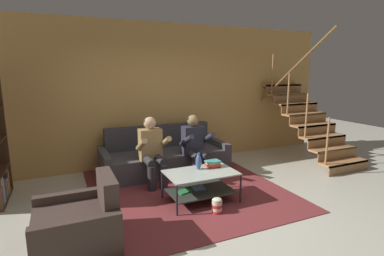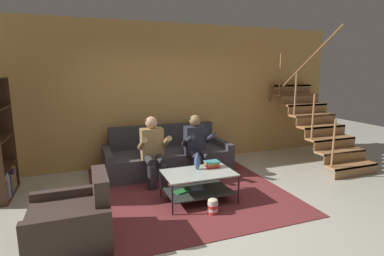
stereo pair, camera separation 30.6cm
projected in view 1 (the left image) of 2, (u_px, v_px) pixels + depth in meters
name	position (u px, v px, depth m)	size (l,w,h in m)	color
ground	(205.00, 210.00, 4.26)	(16.80, 16.80, 0.00)	beige
back_partition	(152.00, 95.00, 6.19)	(8.40, 0.12, 2.90)	tan
staircase_run	(304.00, 113.00, 6.65)	(1.06, 2.50, 2.74)	#B17B4B
couch	(164.00, 157.00, 5.84)	(2.40, 0.97, 0.86)	#413F44
person_seated_left	(152.00, 149.00, 5.10)	(0.50, 0.58, 1.17)	#2D2C30
person_seated_right	(195.00, 144.00, 5.43)	(0.50, 0.58, 1.16)	#2E2D33
coffee_table	(200.00, 182.00, 4.49)	(1.04, 0.65, 0.46)	beige
area_rug	(183.00, 186.00, 5.11)	(3.00, 3.47, 0.01)	maroon
vase	(199.00, 162.00, 4.57)	(0.09, 0.09, 0.26)	#3C5B93
book_stack	(213.00, 164.00, 4.69)	(0.24, 0.21, 0.10)	red
armchair	(80.00, 225.00, 3.33)	(0.88, 0.88, 0.79)	#43342D
popcorn_tub	(217.00, 206.00, 4.13)	(0.15, 0.15, 0.22)	red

